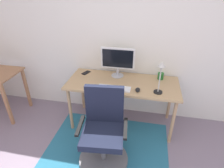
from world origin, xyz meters
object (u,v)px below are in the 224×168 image
object	(u,v)px
cell_phone	(86,73)
desk	(123,87)
coffee_cup	(161,76)
office_chair	(104,137)
keyboard	(114,88)
desk_lamp	(161,73)
monitor	(118,60)
computer_mouse	(138,90)

from	to	relation	value
cell_phone	desk	bearing A→B (deg)	5.78
coffee_cup	office_chair	xyz separation A→B (m)	(-0.62, -0.90, -0.41)
desk	keyboard	distance (m)	0.23
keyboard	desk	bearing A→B (deg)	66.59
coffee_cup	desk_lamp	distance (m)	0.45
desk	desk_lamp	size ratio (longest dim) A/B	3.67
keyboard	desk_lamp	size ratio (longest dim) A/B	1.03
desk	monitor	xyz separation A→B (m)	(-0.10, 0.18, 0.32)
computer_mouse	desk_lamp	distance (m)	0.36
keyboard	computer_mouse	bearing A→B (deg)	1.41
keyboard	monitor	bearing A→B (deg)	93.12
computer_mouse	coffee_cup	xyz separation A→B (m)	(0.29, 0.39, 0.03)
computer_mouse	keyboard	bearing A→B (deg)	-178.59
computer_mouse	coffee_cup	size ratio (longest dim) A/B	1.11
desk_lamp	office_chair	distance (m)	1.01
monitor	office_chair	distance (m)	1.07
computer_mouse	coffee_cup	bearing A→B (deg)	53.55
monitor	keyboard	world-z (taller)	monitor
monitor	desk_lamp	bearing A→B (deg)	-31.68
monitor	desk_lamp	xyz separation A→B (m)	(0.58, -0.36, 0.02)
monitor	desk_lamp	size ratio (longest dim) A/B	1.14
keyboard	cell_phone	size ratio (longest dim) A/B	3.07
computer_mouse	office_chair	xyz separation A→B (m)	(-0.33, -0.51, -0.38)
keyboard	office_chair	distance (m)	0.62
cell_phone	desk_lamp	size ratio (longest dim) A/B	0.34
desk_lamp	coffee_cup	bearing A→B (deg)	84.35
coffee_cup	cell_phone	distance (m)	1.10
desk	computer_mouse	world-z (taller)	computer_mouse
desk	office_chair	distance (m)	0.76
monitor	cell_phone	xyz separation A→B (m)	(-0.48, -0.00, -0.25)
desk	office_chair	bearing A→B (deg)	-99.12
coffee_cup	desk_lamp	size ratio (longest dim) A/B	0.22
monitor	cell_phone	distance (m)	0.54
desk	monitor	bearing A→B (deg)	119.84
desk	monitor	distance (m)	0.39
desk_lamp	cell_phone	bearing A→B (deg)	161.45
keyboard	cell_phone	world-z (taller)	keyboard
keyboard	coffee_cup	size ratio (longest dim) A/B	4.60
monitor	office_chair	xyz separation A→B (m)	(-0.01, -0.88, -0.62)
keyboard	cell_phone	bearing A→B (deg)	143.29
coffee_cup	cell_phone	size ratio (longest dim) A/B	0.67
desk_lamp	keyboard	bearing A→B (deg)	-178.01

